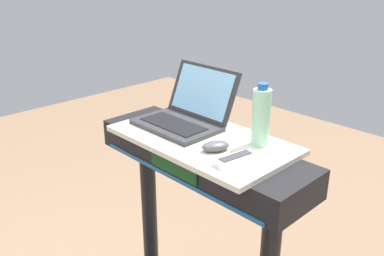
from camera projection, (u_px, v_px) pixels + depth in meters
name	position (u px, v px, depth m)	size (l,w,h in m)	color
desk_board	(202.00, 139.00, 1.56)	(0.69, 0.38, 0.02)	beige
laptop	(185.00, 114.00, 1.66)	(0.33, 0.30, 0.22)	#2D2D30
computer_mouse	(216.00, 146.00, 1.44)	(0.06, 0.10, 0.03)	#4C4C51
water_bottle	(261.00, 117.00, 1.45)	(0.06, 0.06, 0.23)	#9EDBB2
tv_remote	(236.00, 159.00, 1.36)	(0.07, 0.17, 0.02)	silver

